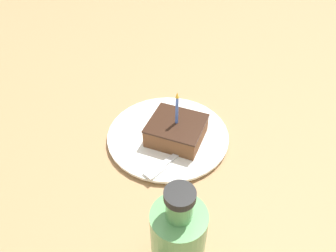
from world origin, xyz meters
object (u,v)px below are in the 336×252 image
plate (168,136)px  fork (171,159)px  cake_slice (177,130)px  bottle (178,239)px

plate → fork: 0.08m
cake_slice → fork: bearing=9.1°
cake_slice → plate: bearing=-105.2°
cake_slice → fork: (0.07, 0.01, -0.02)m
fork → bottle: bottle is taller
bottle → cake_slice: bearing=-159.6°
plate → bottle: 0.30m
plate → fork: bearing=26.0°
fork → plate: bearing=-154.0°
fork → bottle: bearing=23.9°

